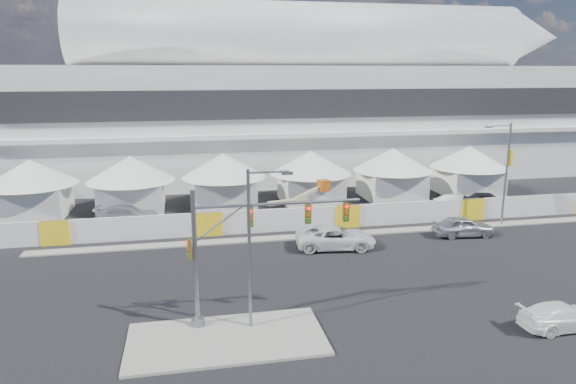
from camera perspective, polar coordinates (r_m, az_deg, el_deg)
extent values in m
plane|color=black|center=(30.99, 4.09, -12.37)|extent=(160.00, 160.00, 0.00)
cube|color=gray|center=(27.41, -6.83, -15.91)|extent=(10.00, 5.00, 0.15)
cube|color=gray|center=(49.91, 22.82, -3.29)|extent=(80.00, 1.20, 0.12)
cube|color=silver|center=(70.92, 1.45, 8.11)|extent=(80.00, 24.00, 14.00)
cube|color=black|center=(58.95, 4.10, 9.76)|extent=(68.00, 0.30, 3.20)
cube|color=silver|center=(59.03, 4.11, 6.35)|extent=(72.00, 0.80, 0.50)
cylinder|color=silver|center=(68.82, 1.89, 16.93)|extent=(57.60, 8.40, 8.40)
cylinder|color=silver|center=(69.28, 3.56, 16.54)|extent=(51.60, 6.80, 6.80)
cylinder|color=silver|center=(69.79, 5.21, 16.15)|extent=(45.60, 5.20, 5.20)
cone|color=silver|center=(82.68, 25.49, 15.24)|extent=(8.00, 7.60, 7.60)
cube|color=white|center=(54.22, -26.41, -0.80)|extent=(6.00, 6.00, 3.00)
cone|color=white|center=(53.69, -26.71, 1.99)|extent=(8.40, 8.40, 2.40)
cube|color=white|center=(52.55, -16.92, -0.38)|extent=(6.00, 6.00, 3.00)
cone|color=white|center=(52.00, -17.12, 2.51)|extent=(8.40, 8.40, 2.40)
cube|color=white|center=(52.39, -7.09, 0.06)|extent=(6.00, 6.00, 3.00)
cone|color=white|center=(51.84, -7.17, 2.96)|extent=(8.40, 8.40, 2.40)
cube|color=white|center=(53.76, 2.52, 0.49)|extent=(6.00, 6.00, 3.00)
cone|color=white|center=(53.23, 2.55, 3.32)|extent=(8.40, 8.40, 2.40)
cube|color=white|center=(56.55, 11.41, 0.88)|extent=(6.00, 6.00, 3.00)
cone|color=white|center=(56.04, 11.54, 3.57)|extent=(8.40, 8.40, 2.40)
cube|color=white|center=(60.56, 19.30, 1.20)|extent=(6.00, 6.00, 3.00)
cone|color=white|center=(60.08, 19.50, 3.72)|extent=(8.40, 8.40, 2.40)
cube|color=silver|center=(45.30, 6.60, -2.69)|extent=(70.00, 0.25, 2.00)
imported|color=#B1B2B6|center=(45.06, 18.89, -3.63)|extent=(2.42, 5.11, 1.69)
imported|color=white|center=(39.98, 5.32, -5.06)|extent=(3.61, 6.48, 1.71)
imported|color=white|center=(31.67, 28.20, -12.06)|extent=(2.07, 4.82, 1.38)
imported|color=white|center=(53.76, 18.10, -1.08)|extent=(1.49, 4.11, 1.35)
imported|color=black|center=(55.14, 21.34, -0.84)|extent=(2.95, 5.06, 1.62)
imported|color=silver|center=(48.49, -17.40, -2.38)|extent=(2.67, 5.75, 1.62)
cylinder|color=slate|center=(27.24, -10.25, -7.43)|extent=(0.25, 0.25, 7.43)
cylinder|color=slate|center=(28.66, -9.95, -14.02)|extent=(0.72, 0.72, 0.40)
cylinder|color=slate|center=(26.79, -1.04, -1.30)|extent=(8.82, 0.17, 0.17)
cube|color=#594714|center=(26.75, -4.23, -2.80)|extent=(0.32, 0.22, 1.05)
cube|color=#594714|center=(27.28, 2.24, -2.45)|extent=(0.32, 0.22, 1.05)
cube|color=#594714|center=(27.83, 6.46, -2.21)|extent=(0.32, 0.22, 1.05)
cube|color=#594714|center=(27.03, -10.85, -6.22)|extent=(0.22, 0.32, 1.05)
cylinder|color=gray|center=(26.66, -4.32, -6.47)|extent=(0.17, 0.17, 8.51)
cylinder|color=gray|center=(25.72, -2.17, 2.22)|extent=(2.08, 0.11, 0.11)
cube|color=gray|center=(25.90, -0.10, 2.10)|extent=(0.57, 0.24, 0.14)
cylinder|color=slate|center=(48.77, 23.07, 1.75)|extent=(0.18, 0.18, 9.09)
cylinder|color=slate|center=(47.55, 22.43, 6.84)|extent=(2.22, 0.12, 0.12)
cube|color=slate|center=(47.01, 21.38, 6.75)|extent=(0.61, 0.25, 0.15)
cube|color=yellow|center=(48.66, 23.47, 3.51)|extent=(0.03, 0.61, 1.41)
cube|color=#C25C12|center=(45.71, -1.37, -3.03)|extent=(3.96, 2.54, 1.12)
cube|color=beige|center=(45.54, 0.13, -1.16)|extent=(3.82, 1.37, 0.36)
cube|color=beige|center=(45.87, 2.87, -0.29)|extent=(2.97, 1.09, 1.23)
cube|color=#C25C12|center=(46.12, 4.60, 0.41)|extent=(1.13, 1.13, 1.02)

